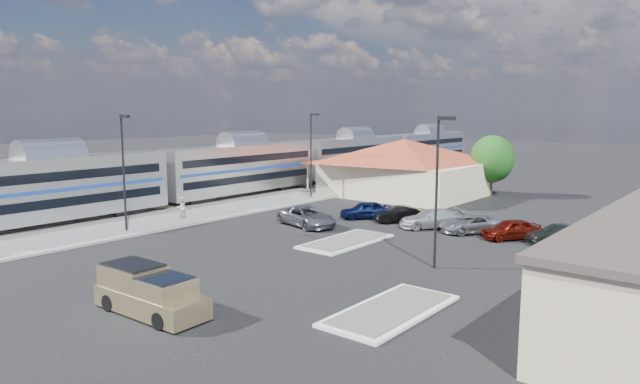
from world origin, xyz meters
The scene contains 21 objects.
ground centered at (0.00, 0.00, 0.00)m, with size 280.00×280.00×0.00m, color black.
railbed centered at (-21.00, 8.00, 0.06)m, with size 16.00×100.00×0.12m, color #4C4944.
platform centered at (-12.00, 6.00, 0.09)m, with size 5.50×92.00×0.18m, color gray.
passenger_train centered at (-18.00, 12.83, 2.87)m, with size 3.00×104.00×5.55m.
freight_cars centered at (-24.00, 0.62, 1.93)m, with size 2.80×46.00×4.00m.
station_depot centered at (-4.56, 24.00, 3.13)m, with size 18.35×12.24×6.20m.
traffic_island_south centered at (4.00, 2.00, 0.10)m, with size 3.30×7.50×0.21m.
traffic_island_north centered at (14.00, -8.00, 0.10)m, with size 3.30×7.50×0.21m.
lamp_plat_s centered at (-10.90, -6.00, 5.34)m, with size 1.08×0.25×9.00m.
lamp_plat_n centered at (-10.90, 16.00, 5.34)m, with size 1.08×0.25×9.00m.
lamp_lot centered at (12.10, 0.00, 5.34)m, with size 1.08×0.25×9.00m.
tree_depot centered at (3.00, 30.00, 4.02)m, with size 4.71×4.71×6.63m.
pickup_truck centered at (5.52, -15.13, 0.98)m, with size 6.02×2.38×2.06m.
suv centered at (-1.88, 4.61, 0.79)m, with size 2.63×5.70×1.58m, color gray.
person_b centered at (-11.86, -0.16, 1.08)m, with size 0.88×0.69×1.81m, color silver.
parked_car_a centered at (-0.13, 10.35, 0.75)m, with size 1.78×4.42×1.51m, color #0C153F.
parked_car_b centered at (3.07, 10.65, 0.68)m, with size 1.44×4.13×1.36m, color black.
parked_car_c centered at (6.27, 10.35, 0.76)m, with size 2.12×5.22×1.52m, color silver.
parked_car_d centered at (9.47, 10.65, 0.69)m, with size 2.30×4.99×1.39m, color gray.
parked_car_e centered at (12.67, 10.35, 0.74)m, with size 1.75×4.36×1.48m, color maroon.
parked_car_f centered at (15.87, 10.65, 0.69)m, with size 1.47×4.22×1.39m, color black.
Camera 1 is at (27.46, -29.81, 9.32)m, focal length 32.00 mm.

